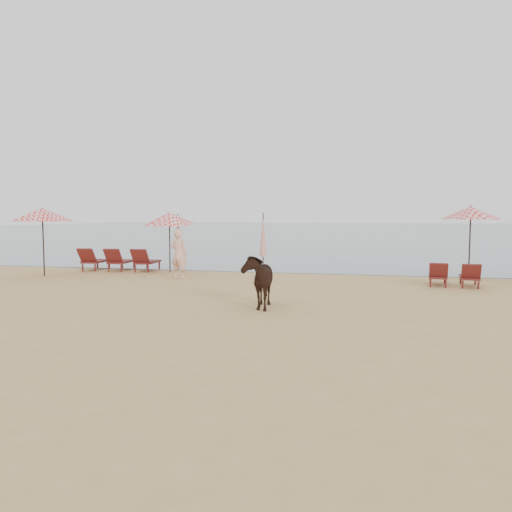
{
  "coord_description": "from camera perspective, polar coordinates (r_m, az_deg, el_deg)",
  "views": [
    {
      "loc": [
        3.36,
        -9.82,
        2.33
      ],
      "look_at": [
        0.0,
        5.0,
        1.1
      ],
      "focal_mm": 35.0,
      "sensor_mm": 36.0,
      "label": 1
    }
  ],
  "objects": [
    {
      "name": "sea",
      "position": [
        89.91,
        10.65,
        3.07
      ],
      "size": [
        160.0,
        140.0,
        0.06
      ],
      "primitive_type": "cube",
      "color": "#51606B",
      "rests_on": "ground"
    },
    {
      "name": "umbrella_open_right",
      "position": [
        20.78,
        23.33,
        4.54
      ],
      "size": [
        2.22,
        2.22,
        2.71
      ],
      "rotation": [
        0.0,
        0.0,
        -0.1
      ],
      "color": "black",
      "rests_on": "ground"
    },
    {
      "name": "ground",
      "position": [
        10.64,
        -6.03,
        -8.06
      ],
      "size": [
        120.0,
        120.0,
        0.0
      ],
      "primitive_type": "plane",
      "color": "tan",
      "rests_on": "ground"
    },
    {
      "name": "lounger_cluster_right",
      "position": [
        17.61,
        21.68,
        -2.05
      ],
      "size": [
        1.7,
        1.64,
        0.55
      ],
      "rotation": [
        0.0,
        0.0,
        -0.11
      ],
      "color": "#5B1715",
      "rests_on": "ground"
    },
    {
      "name": "umbrella_closed_right",
      "position": [
        21.22,
        0.82,
        2.43
      ],
      "size": [
        0.3,
        0.3,
        2.46
      ],
      "rotation": [
        0.0,
        0.0,
        0.43
      ],
      "color": "black",
      "rests_on": "ground"
    },
    {
      "name": "umbrella_closed_left",
      "position": [
        22.01,
        -8.9,
        2.35
      ],
      "size": [
        0.29,
        0.29,
        2.4
      ],
      "rotation": [
        0.0,
        0.0,
        0.12
      ],
      "color": "black",
      "rests_on": "ground"
    },
    {
      "name": "beachgoer_left",
      "position": [
        18.65,
        -8.8,
        0.25
      ],
      "size": [
        0.74,
        0.55,
        1.85
      ],
      "primitive_type": "imported",
      "rotation": [
        0.0,
        0.0,
        2.97
      ],
      "color": "#E0A58C",
      "rests_on": "ground"
    },
    {
      "name": "lounger_cluster_left",
      "position": [
        21.86,
        -15.38,
        -0.44
      ],
      "size": [
        3.11,
        1.95,
        0.66
      ],
      "rotation": [
        0.0,
        0.0,
        0.06
      ],
      "color": "#5B1715",
      "rests_on": "ground"
    },
    {
      "name": "cow",
      "position": [
        12.65,
        0.21,
        -2.79
      ],
      "size": [
        1.03,
        1.76,
        1.4
      ],
      "primitive_type": "imported",
      "rotation": [
        0.0,
        0.0,
        0.17
      ],
      "color": "black",
      "rests_on": "ground"
    },
    {
      "name": "umbrella_open_left_b",
      "position": [
        20.85,
        -9.87,
        4.29
      ],
      "size": [
        2.02,
        2.06,
        2.58
      ],
      "rotation": [
        0.0,
        0.0,
        -0.18
      ],
      "color": "black",
      "rests_on": "ground"
    },
    {
      "name": "umbrella_open_left_a",
      "position": [
        20.8,
        -23.23,
        4.35
      ],
      "size": [
        2.31,
        2.31,
        2.63
      ],
      "rotation": [
        0.0,
        0.0,
        -0.42
      ],
      "color": "black",
      "rests_on": "ground"
    }
  ]
}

